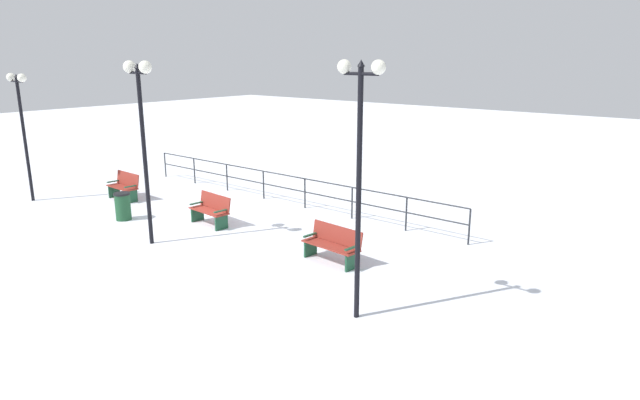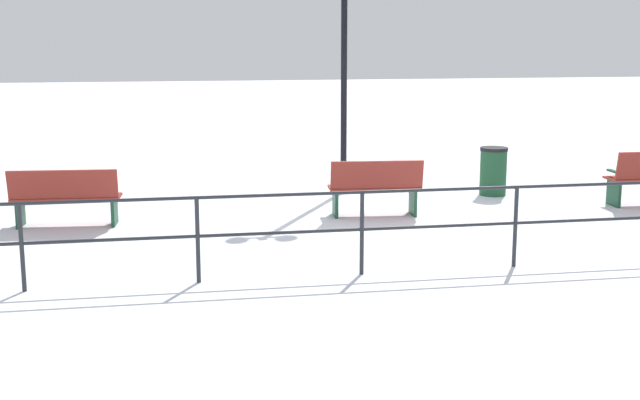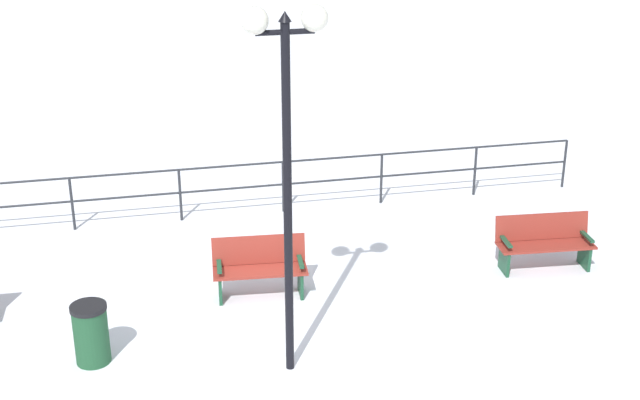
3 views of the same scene
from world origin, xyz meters
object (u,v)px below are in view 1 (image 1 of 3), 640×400
(lamppost_near, at_px, (21,109))
(trash_bin, at_px, (123,206))
(bench_second, at_px, (211,210))
(bench_third, at_px, (333,244))
(lamppost_middle, at_px, (141,108))
(bench_nearest, at_px, (124,186))
(lamppost_far, at_px, (360,142))

(lamppost_near, xyz_separation_m, trash_bin, (-0.74, 4.54, -2.75))
(bench_second, height_order, bench_third, bench_second)
(bench_second, relative_size, lamppost_middle, 0.31)
(lamppost_near, distance_m, trash_bin, 5.36)
(lamppost_middle, bearing_deg, lamppost_near, -90.00)
(lamppost_middle, distance_m, trash_bin, 4.14)
(lamppost_middle, xyz_separation_m, trash_bin, (-0.74, -2.56, -3.18))
(lamppost_middle, bearing_deg, bench_nearest, -114.18)
(bench_second, height_order, lamppost_far, lamppost_far)
(lamppost_far, xyz_separation_m, trash_bin, (-0.74, -9.34, -2.98))
(bench_third, bearing_deg, bench_second, -86.46)
(lamppost_near, bearing_deg, bench_third, 99.76)
(bench_third, bearing_deg, trash_bin, -75.10)
(lamppost_near, xyz_separation_m, lamppost_far, (0.00, 13.88, 0.23))
(bench_nearest, xyz_separation_m, lamppost_middle, (2.13, 4.75, 3.13))
(lamppost_near, bearing_deg, trash_bin, 99.20)
(trash_bin, bearing_deg, lamppost_far, 85.49)
(bench_third, bearing_deg, lamppost_near, -75.45)
(bench_second, distance_m, lamppost_middle, 3.79)
(lamppost_middle, distance_m, lamppost_far, 6.79)
(lamppost_middle, bearing_deg, bench_second, -178.37)
(lamppost_far, relative_size, trash_bin, 5.67)
(bench_second, height_order, lamppost_near, lamppost_near)
(bench_third, xyz_separation_m, lamppost_middle, (2.02, -4.62, 3.15))
(bench_nearest, distance_m, bench_second, 4.69)
(lamppost_near, distance_m, lamppost_middle, 7.11)
(lamppost_middle, xyz_separation_m, lamppost_far, (0.00, 6.78, -0.20))
(lamppost_near, bearing_deg, bench_nearest, 132.16)
(bench_nearest, xyz_separation_m, bench_third, (0.11, 9.37, -0.02))
(bench_second, relative_size, bench_third, 0.92)
(bench_second, xyz_separation_m, bench_third, (0.10, 4.68, -0.01))
(bench_second, relative_size, lamppost_far, 0.31)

